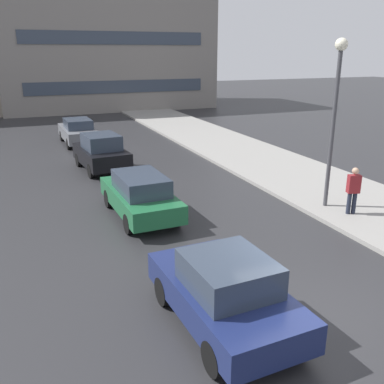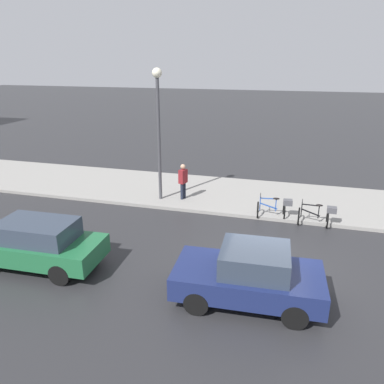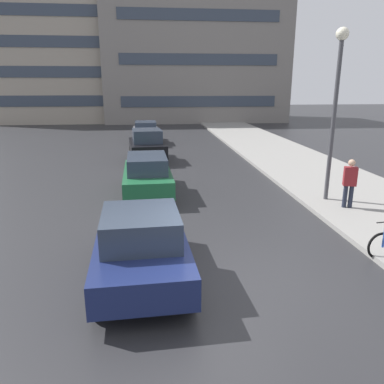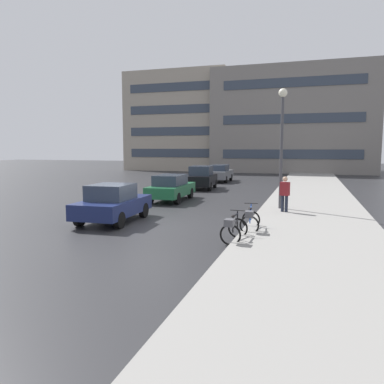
% 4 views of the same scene
% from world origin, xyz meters
% --- Properties ---
extents(ground_plane, '(140.00, 140.00, 0.00)m').
position_xyz_m(ground_plane, '(0.00, 0.00, 0.00)').
color(ground_plane, '#28282B').
extents(sidewalk_kerb, '(4.80, 60.00, 0.14)m').
position_xyz_m(sidewalk_kerb, '(6.00, 10.00, 0.07)').
color(sidewalk_kerb, gray).
rests_on(sidewalk_kerb, ground).
extents(bicycle_nearest, '(0.72, 1.39, 0.97)m').
position_xyz_m(bicycle_nearest, '(3.56, -1.56, 0.47)').
color(bicycle_nearest, black).
rests_on(bicycle_nearest, ground).
extents(bicycle_second, '(0.79, 1.39, 0.99)m').
position_xyz_m(bicycle_second, '(3.85, 0.06, 0.48)').
color(bicycle_second, black).
rests_on(bicycle_second, ground).
extents(car_navy, '(2.06, 3.94, 1.56)m').
position_xyz_m(car_navy, '(-1.82, 0.39, 0.77)').
color(car_navy, navy).
rests_on(car_navy, ground).
extents(car_green, '(1.87, 4.26, 1.50)m').
position_xyz_m(car_green, '(-1.75, 6.93, 0.77)').
color(car_green, '#1E6038').
rests_on(car_green, ground).
extents(car_black, '(2.15, 3.91, 1.72)m').
position_xyz_m(car_black, '(-1.81, 13.45, 0.85)').
color(car_black, black).
rests_on(car_black, ground).
extents(car_grey, '(1.91, 4.42, 1.53)m').
position_xyz_m(car_grey, '(-1.97, 19.97, 0.78)').
color(car_grey, slate).
rests_on(car_grey, ground).
extents(pedestrian, '(0.45, 0.35, 1.74)m').
position_xyz_m(pedestrian, '(4.78, 4.16, 0.98)').
color(pedestrian, '#1E2333').
rests_on(pedestrian, ground).
extents(streetlamp, '(0.41, 0.41, 5.76)m').
position_xyz_m(streetlamp, '(4.51, 5.14, 3.81)').
color(streetlamp, '#424247').
rests_on(streetlamp, ground).
extents(building_facade_main, '(19.67, 10.77, 12.95)m').
position_xyz_m(building_facade_main, '(3.48, 38.15, 6.47)').
color(building_facade_main, gray).
rests_on(building_facade_main, ground).
extents(building_facade_side, '(14.23, 9.79, 13.35)m').
position_xyz_m(building_facade_side, '(-11.80, 38.55, 6.67)').
color(building_facade_side, '#9E9384').
rests_on(building_facade_side, ground).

